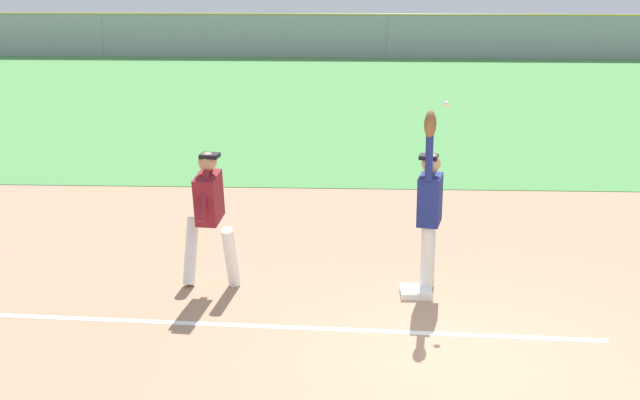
{
  "coord_description": "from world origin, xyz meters",
  "views": [
    {
      "loc": [
        -1.07,
        -8.32,
        4.05
      ],
      "look_at": [
        -1.54,
        2.34,
        1.05
      ],
      "focal_mm": 49.77,
      "sensor_mm": 36.0,
      "label": 1
    }
  ],
  "objects_px": {
    "parked_car_silver": "(238,31)",
    "parked_car_red": "(541,33)",
    "fielder": "(430,202)",
    "baseball": "(446,104)",
    "first_base": "(416,292)",
    "runner": "(209,210)",
    "parked_car_blue": "(397,31)"
  },
  "relations": [
    {
      "from": "baseball",
      "to": "fielder",
      "type": "bearing_deg",
      "value": -138.22
    },
    {
      "from": "parked_car_silver",
      "to": "fielder",
      "type": "bearing_deg",
      "value": -82.54
    },
    {
      "from": "baseball",
      "to": "parked_car_blue",
      "type": "relative_size",
      "value": 0.02
    },
    {
      "from": "parked_car_silver",
      "to": "runner",
      "type": "bearing_deg",
      "value": -87.75
    },
    {
      "from": "parked_car_silver",
      "to": "baseball",
      "type": "bearing_deg",
      "value": -82.15
    },
    {
      "from": "parked_car_silver",
      "to": "parked_car_blue",
      "type": "height_order",
      "value": "same"
    },
    {
      "from": "parked_car_blue",
      "to": "first_base",
      "type": "bearing_deg",
      "value": -86.94
    },
    {
      "from": "fielder",
      "to": "parked_car_red",
      "type": "distance_m",
      "value": 29.38
    },
    {
      "from": "first_base",
      "to": "baseball",
      "type": "distance_m",
      "value": 2.3
    },
    {
      "from": "baseball",
      "to": "parked_car_red",
      "type": "bearing_deg",
      "value": 76.67
    },
    {
      "from": "parked_car_blue",
      "to": "parked_car_red",
      "type": "height_order",
      "value": "same"
    },
    {
      "from": "parked_car_red",
      "to": "runner",
      "type": "bearing_deg",
      "value": -106.15
    },
    {
      "from": "runner",
      "to": "parked_car_silver",
      "type": "bearing_deg",
      "value": 103.68
    },
    {
      "from": "fielder",
      "to": "runner",
      "type": "xyz_separation_m",
      "value": [
        -2.69,
        -0.02,
        -0.12
      ]
    },
    {
      "from": "fielder",
      "to": "runner",
      "type": "height_order",
      "value": "fielder"
    },
    {
      "from": "first_base",
      "to": "parked_car_silver",
      "type": "relative_size",
      "value": 0.08
    },
    {
      "from": "parked_car_silver",
      "to": "parked_car_red",
      "type": "height_order",
      "value": "same"
    },
    {
      "from": "runner",
      "to": "parked_car_red",
      "type": "xyz_separation_m",
      "value": [
        9.59,
        28.57,
        -0.32
      ]
    },
    {
      "from": "runner",
      "to": "baseball",
      "type": "height_order",
      "value": "baseball"
    },
    {
      "from": "parked_car_silver",
      "to": "parked_car_red",
      "type": "distance_m",
      "value": 13.08
    },
    {
      "from": "first_base",
      "to": "parked_car_red",
      "type": "xyz_separation_m",
      "value": [
        7.05,
        28.75,
        0.63
      ]
    },
    {
      "from": "parked_car_red",
      "to": "fielder",
      "type": "bearing_deg",
      "value": -101.18
    },
    {
      "from": "baseball",
      "to": "parked_car_silver",
      "type": "distance_m",
      "value": 29.32
    },
    {
      "from": "first_base",
      "to": "parked_car_silver",
      "type": "height_order",
      "value": "parked_car_silver"
    },
    {
      "from": "runner",
      "to": "parked_car_red",
      "type": "bearing_deg",
      "value": 78.22
    },
    {
      "from": "fielder",
      "to": "parked_car_silver",
      "type": "distance_m",
      "value": 29.39
    },
    {
      "from": "first_base",
      "to": "fielder",
      "type": "height_order",
      "value": "fielder"
    },
    {
      "from": "first_base",
      "to": "baseball",
      "type": "bearing_deg",
      "value": 48.28
    },
    {
      "from": "first_base",
      "to": "parked_car_blue",
      "type": "height_order",
      "value": "parked_car_blue"
    },
    {
      "from": "first_base",
      "to": "parked_car_red",
      "type": "bearing_deg",
      "value": 76.23
    },
    {
      "from": "parked_car_blue",
      "to": "fielder",
      "type": "bearing_deg",
      "value": -86.67
    },
    {
      "from": "parked_car_red",
      "to": "baseball",
      "type": "bearing_deg",
      "value": -100.92
    }
  ]
}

